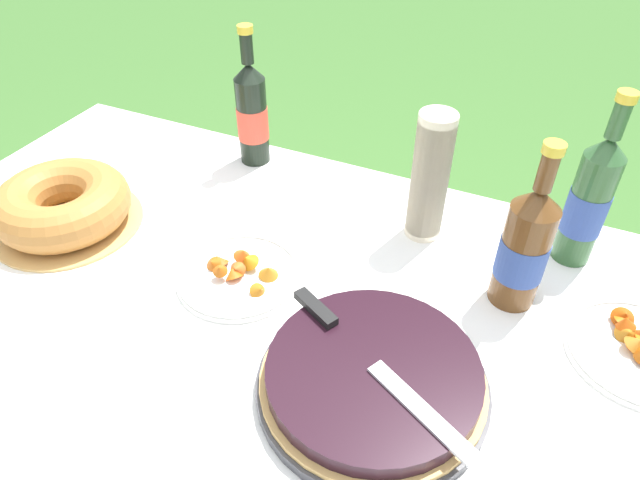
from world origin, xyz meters
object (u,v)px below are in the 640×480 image
(berry_tart, at_px, (373,379))
(snack_plate_left, at_px, (640,348))
(serving_knife, at_px, (361,352))
(juice_bottle_red, at_px, (252,113))
(cup_stack, at_px, (430,178))
(bundt_cake, at_px, (63,205))
(cider_bottle_amber, at_px, (524,248))
(cider_bottle_green, at_px, (589,201))
(snack_plate_near, at_px, (239,274))

(berry_tart, bearing_deg, snack_plate_left, 34.06)
(serving_knife, bearing_deg, juice_bottle_red, 160.86)
(juice_bottle_red, height_order, snack_plate_left, juice_bottle_red)
(serving_knife, bearing_deg, cup_stack, 120.10)
(berry_tart, xyz_separation_m, snack_plate_left, (0.37, 0.25, -0.02))
(berry_tart, bearing_deg, bundt_cake, 170.33)
(cider_bottle_amber, relative_size, snack_plate_left, 1.36)
(cup_stack, distance_m, juice_bottle_red, 0.46)
(cider_bottle_green, height_order, juice_bottle_red, cider_bottle_green)
(berry_tart, relative_size, bundt_cake, 1.17)
(juice_bottle_red, height_order, snack_plate_near, juice_bottle_red)
(serving_knife, relative_size, juice_bottle_red, 1.06)
(berry_tart, bearing_deg, cup_stack, 96.16)
(berry_tart, distance_m, juice_bottle_red, 0.72)
(berry_tart, xyz_separation_m, juice_bottle_red, (-0.49, 0.51, 0.09))
(cider_bottle_amber, distance_m, snack_plate_near, 0.50)
(cup_stack, distance_m, cider_bottle_green, 0.29)
(serving_knife, bearing_deg, bundt_cake, -161.43)
(cup_stack, height_order, cider_bottle_green, cider_bottle_green)
(cup_stack, bearing_deg, bundt_cake, -157.29)
(bundt_cake, height_order, cider_bottle_amber, cider_bottle_amber)
(bundt_cake, xyz_separation_m, juice_bottle_red, (0.22, 0.39, 0.07))
(cider_bottle_amber, bearing_deg, cup_stack, 150.03)
(snack_plate_left, bearing_deg, snack_plate_near, -170.23)
(juice_bottle_red, bearing_deg, berry_tart, -45.87)
(serving_knife, relative_size, snack_plate_left, 1.49)
(cup_stack, xyz_separation_m, snack_plate_left, (0.41, -0.16, -0.12))
(juice_bottle_red, bearing_deg, cup_stack, -13.07)
(cider_bottle_amber, height_order, juice_bottle_red, juice_bottle_red)
(juice_bottle_red, xyz_separation_m, snack_plate_left, (0.86, -0.26, -0.11))
(juice_bottle_red, relative_size, snack_plate_near, 1.39)
(cup_stack, relative_size, juice_bottle_red, 0.83)
(berry_tart, xyz_separation_m, cup_stack, (-0.04, 0.41, 0.10))
(berry_tart, distance_m, cider_bottle_amber, 0.34)
(serving_knife, distance_m, bundt_cake, 0.70)
(bundt_cake, height_order, snack_plate_near, bundt_cake)
(bundt_cake, relative_size, juice_bottle_red, 0.93)
(snack_plate_near, height_order, snack_plate_left, snack_plate_left)
(berry_tart, relative_size, snack_plate_left, 1.52)
(berry_tart, bearing_deg, juice_bottle_red, 134.13)
(cider_bottle_amber, xyz_separation_m, juice_bottle_red, (-0.65, 0.22, 0.01))
(serving_knife, bearing_deg, cider_bottle_amber, 84.50)
(berry_tart, relative_size, cup_stack, 1.32)
(serving_knife, height_order, cup_stack, cup_stack)
(snack_plate_left, bearing_deg, serving_knife, -149.17)
(cider_bottle_amber, bearing_deg, snack_plate_left, -11.57)
(serving_knife, bearing_deg, cider_bottle_green, 86.60)
(cider_bottle_green, bearing_deg, cup_stack, -170.10)
(bundt_cake, relative_size, cider_bottle_amber, 0.96)
(cider_bottle_amber, height_order, snack_plate_near, cider_bottle_amber)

